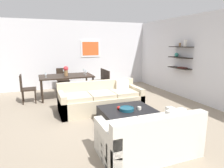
{
  "coord_description": "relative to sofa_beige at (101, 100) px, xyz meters",
  "views": [
    {
      "loc": [
        -1.66,
        -4.62,
        1.84
      ],
      "look_at": [
        0.22,
        0.2,
        0.75
      ],
      "focal_mm": 31.64,
      "sensor_mm": 36.0,
      "label": 1
    }
  ],
  "objects": [
    {
      "name": "ground_plane",
      "position": [
        0.05,
        -0.34,
        -0.29
      ],
      "size": [
        18.0,
        18.0,
        0.0
      ],
      "primitive_type": "plane",
      "color": "gray"
    },
    {
      "name": "right_wall_shelf_unit",
      "position": [
        3.08,
        0.27,
        1.06
      ],
      "size": [
        0.34,
        8.2,
        2.7
      ],
      "color": "silver",
      "rests_on": "ground"
    },
    {
      "name": "dining_chair_right_near",
      "position": [
        0.61,
        1.5,
        0.21
      ],
      "size": [
        0.44,
        0.44,
        0.88
      ],
      "color": "black",
      "rests_on": "ground"
    },
    {
      "name": "decorative_bowl",
      "position": [
        0.19,
        -1.25,
        0.12
      ],
      "size": [
        0.32,
        0.32,
        0.07
      ],
      "color": "navy",
      "rests_on": "coffee_table"
    },
    {
      "name": "sofa_beige",
      "position": [
        0.0,
        0.0,
        0.0
      ],
      "size": [
        2.23,
        0.9,
        0.78
      ],
      "color": "beige",
      "rests_on": "ground"
    },
    {
      "name": "back_wall_unit",
      "position": [
        0.35,
        3.19,
        1.06
      ],
      "size": [
        8.4,
        0.09,
        2.7
      ],
      "color": "silver",
      "rests_on": "ground"
    },
    {
      "name": "dining_table",
      "position": [
        -0.67,
        1.73,
        0.39
      ],
      "size": [
        1.74,
        1.02,
        0.75
      ],
      "color": "black",
      "rests_on": "ground"
    },
    {
      "name": "wine_glass_right_near",
      "position": [
        -0.01,
        1.6,
        0.57
      ],
      "size": [
        0.06,
        0.06,
        0.16
      ],
      "color": "silver",
      "rests_on": "dining_table"
    },
    {
      "name": "loveseat_white",
      "position": [
        0.07,
        -2.36,
        0.0
      ],
      "size": [
        1.61,
        0.9,
        0.78
      ],
      "color": "silver",
      "rests_on": "ground"
    },
    {
      "name": "centerpiece_vase",
      "position": [
        -0.67,
        1.68,
        0.64
      ],
      "size": [
        0.16,
        0.16,
        0.32
      ],
      "color": "olive",
      "rests_on": "dining_table"
    },
    {
      "name": "wine_glass_left_near",
      "position": [
        -1.32,
        1.6,
        0.56
      ],
      "size": [
        0.06,
        0.06,
        0.14
      ],
      "color": "silver",
      "rests_on": "dining_table"
    },
    {
      "name": "wine_glass_head",
      "position": [
        -0.67,
        2.18,
        0.57
      ],
      "size": [
        0.08,
        0.08,
        0.16
      ],
      "color": "silver",
      "rests_on": "dining_table"
    },
    {
      "name": "dining_chair_right_far",
      "position": [
        0.61,
        1.96,
        0.21
      ],
      "size": [
        0.44,
        0.44,
        0.88
      ],
      "color": "black",
      "rests_on": "ground"
    },
    {
      "name": "dining_chair_head",
      "position": [
        -0.67,
        2.65,
        0.21
      ],
      "size": [
        0.44,
        0.44,
        0.88
      ],
      "color": "black",
      "rests_on": "ground"
    },
    {
      "name": "dining_chair_left_near",
      "position": [
        -1.95,
        1.5,
        0.21
      ],
      "size": [
        0.44,
        0.44,
        0.88
      ],
      "color": "black",
      "rests_on": "ground"
    },
    {
      "name": "apple_on_coffee_table",
      "position": [
        0.05,
        -1.13,
        0.13
      ],
      "size": [
        0.08,
        0.08,
        0.08
      ],
      "primitive_type": "sphere",
      "color": "red",
      "rests_on": "coffee_table"
    },
    {
      "name": "candle_jar",
      "position": [
        0.47,
        -1.3,
        0.12
      ],
      "size": [
        0.09,
        0.09,
        0.07
      ],
      "primitive_type": "cylinder",
      "color": "silver",
      "rests_on": "coffee_table"
    },
    {
      "name": "wine_glass_right_far",
      "position": [
        -0.01,
        1.85,
        0.58
      ],
      "size": [
        0.06,
        0.06,
        0.17
      ],
      "color": "silver",
      "rests_on": "dining_table"
    },
    {
      "name": "coffee_table",
      "position": [
        0.25,
        -1.17,
        -0.1
      ],
      "size": [
        1.16,
        1.0,
        0.38
      ],
      "color": "black",
      "rests_on": "ground"
    }
  ]
}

